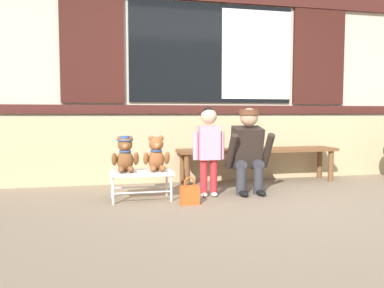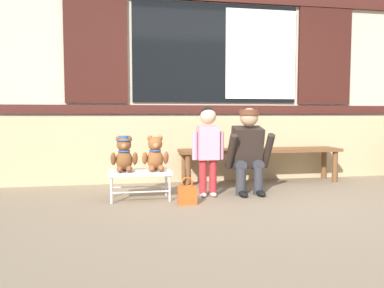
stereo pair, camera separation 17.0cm
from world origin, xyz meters
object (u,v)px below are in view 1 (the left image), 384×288
object	(u,v)px
small_display_bench	(141,174)
child_standing	(209,142)
teddy_bear_with_hat	(125,155)
wooden_bench_long	(258,154)
handbag_on_ground	(190,195)
adult_crouching	(248,150)
teddy_bear_plain	(156,155)

from	to	relation	value
small_display_bench	child_standing	xyz separation A→B (m)	(0.72, 0.01, 0.33)
teddy_bear_with_hat	child_standing	size ratio (longest dim) A/B	0.38
wooden_bench_long	child_standing	xyz separation A→B (m)	(-0.86, -0.71, 0.22)
small_display_bench	teddy_bear_with_hat	bearing A→B (deg)	179.23
teddy_bear_with_hat	handbag_on_ground	xyz separation A→B (m)	(0.60, -0.32, -0.38)
wooden_bench_long	small_display_bench	distance (m)	1.74
small_display_bench	adult_crouching	world-z (taller)	adult_crouching
teddy_bear_plain	child_standing	size ratio (longest dim) A/B	0.38
teddy_bear_plain	adult_crouching	xyz separation A→B (m)	(1.04, 0.08, 0.02)
small_display_bench	handbag_on_ground	size ratio (longest dim) A/B	2.35
small_display_bench	handbag_on_ground	distance (m)	0.57
child_standing	handbag_on_ground	distance (m)	0.66
wooden_bench_long	small_display_bench	bearing A→B (deg)	-155.40
handbag_on_ground	wooden_bench_long	bearing A→B (deg)	42.36
wooden_bench_long	adult_crouching	xyz separation A→B (m)	(-0.38, -0.64, 0.11)
wooden_bench_long	child_standing	distance (m)	1.14
wooden_bench_long	teddy_bear_with_hat	bearing A→B (deg)	-157.49
teddy_bear_plain	child_standing	world-z (taller)	child_standing
wooden_bench_long	adult_crouching	size ratio (longest dim) A/B	2.21
small_display_bench	teddy_bear_plain	bearing A→B (deg)	0.51
wooden_bench_long	teddy_bear_plain	xyz separation A→B (m)	(-1.42, -0.72, 0.09)
wooden_bench_long	teddy_bear_plain	distance (m)	1.59
teddy_bear_with_hat	teddy_bear_plain	size ratio (longest dim) A/B	1.00
small_display_bench	teddy_bear_plain	xyz separation A→B (m)	(0.16, 0.00, 0.20)
adult_crouching	handbag_on_ground	xyz separation A→B (m)	(-0.76, -0.40, -0.38)
child_standing	adult_crouching	size ratio (longest dim) A/B	1.01
small_display_bench	adult_crouching	size ratio (longest dim) A/B	0.67
wooden_bench_long	child_standing	size ratio (longest dim) A/B	2.19
adult_crouching	handbag_on_ground	distance (m)	0.94
small_display_bench	adult_crouching	xyz separation A→B (m)	(1.20, 0.09, 0.21)
teddy_bear_with_hat	adult_crouching	world-z (taller)	adult_crouching
teddy_bear_plain	handbag_on_ground	world-z (taller)	teddy_bear_plain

